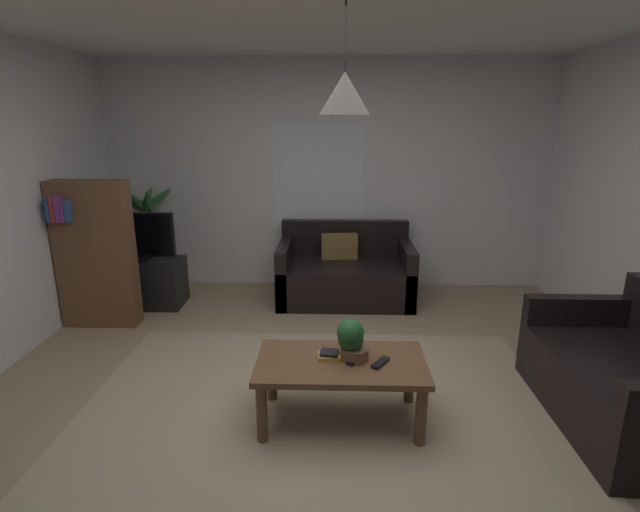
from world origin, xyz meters
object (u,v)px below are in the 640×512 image
Objects in this scene: couch_under_window at (345,275)px; pendant_lamp at (345,93)px; bookshelf_corner at (95,254)px; tv_stand at (141,282)px; couch_right_side at (632,384)px; book_on_table_1 at (329,353)px; remote_on_table_1 at (380,363)px; tv at (135,236)px; remote_on_table_0 at (356,359)px; potted_palm_corner at (147,238)px; coffee_table at (341,370)px; book_on_table_0 at (329,357)px; potted_plant_on_table at (351,339)px.

couch_under_window is 2.25× the size of pendant_lamp.
tv_stand is at bearing 70.14° from bookshelf_corner.
pendant_lamp is at bearing -88.85° from couch_right_side.
book_on_table_1 is at bearing -89.91° from couch_right_side.
couch_right_side is at bearing 0.09° from book_on_table_1.
tv_stand is (-2.37, 2.05, -0.20)m from remote_on_table_1.
tv_stand is 0.51m from tv.
pendant_lamp is (-0.10, 0.00, 1.62)m from remote_on_table_0.
coffee_table is at bearing -48.71° from potted_palm_corner.
tv_stand is at bearing -173.34° from couch_under_window.
tv_stand is at bearing 135.89° from book_on_table_1.
couch_under_window is 2.20m from tv_stand.
book_on_table_0 is at bearing 159.87° from coffee_table.
book_on_table_0 is 3.25m from potted_palm_corner.
pendant_lamp reaches higher than couch_under_window.
remote_on_table_0 is 0.25× the size of pendant_lamp.
bookshelf_corner is at bearing 146.92° from pendant_lamp.
tv reaches higher than tv_stand.
potted_plant_on_table reaches higher than remote_on_table_1.
book_on_table_0 reaches higher than coffee_table.
book_on_table_1 is at bearing -93.75° from couch_under_window.
couch_under_window is 1.75× the size of tv.
remote_on_table_0 is 0.14m from potted_plant_on_table.
remote_on_table_0 is at bearing -88.71° from couch_right_side.
couch_under_window is at bearing 88.24° from coffee_table.
book_on_table_1 is (-0.08, 0.03, 0.11)m from coffee_table.
tv_stand is (-2.04, 1.98, -0.22)m from book_on_table_1.
coffee_table is 0.78× the size of bookshelf_corner.
pendant_lamp is (0.08, -0.03, 1.59)m from book_on_table_1.
tv is at bearing 136.75° from coffee_table.
remote_on_table_1 is at bearing -85.58° from couch_under_window.
couch_under_window is 2.28m from remote_on_table_0.
couch_under_window reaches higher than potted_plant_on_table.
pendant_lamp is at bearing -48.71° from potted_palm_corner.
potted_plant_on_table is at bearing -42.36° from tv_stand.
potted_plant_on_table is at bearing -90.15° from couch_under_window.
couch_right_side reaches higher than remote_on_table_0.
book_on_table_1 is at bearing 94.65° from book_on_table_0.
tv_stand is (-2.04, 1.99, -0.20)m from book_on_table_0.
pendant_lamp is (-0.07, -2.27, 1.79)m from couch_under_window.
potted_palm_corner reaches higher than couch_right_side.
couch_right_side is 1.88m from coffee_table.
couch_right_side is 4.45m from bookshelf_corner.
couch_under_window is at bearing 86.27° from book_on_table_0.
potted_palm_corner is (-2.25, 2.47, 0.05)m from potted_plant_on_table.
bookshelf_corner is (-0.19, -0.51, 0.46)m from tv_stand.
book_on_table_1 is (-0.00, 0.01, 0.02)m from book_on_table_0.
bookshelf_corner reaches higher than potted_plant_on_table.
book_on_table_1 is at bearing -49.32° from potted_palm_corner.
pendant_lamp is (2.30, -1.50, 1.35)m from bookshelf_corner.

